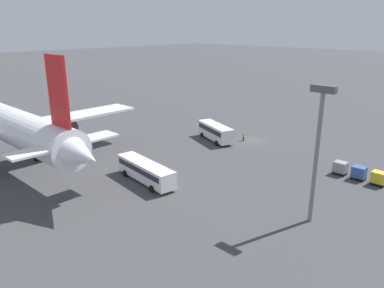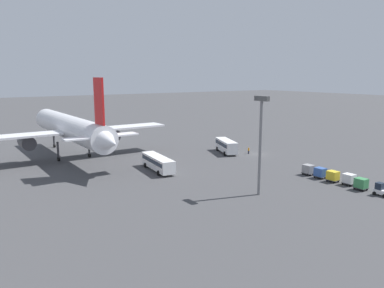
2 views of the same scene
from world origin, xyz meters
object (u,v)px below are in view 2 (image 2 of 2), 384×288
object	(u,v)px
cargo_cart_green	(361,183)
shuttle_bus_far	(158,162)
worker_person	(249,150)
cargo_cart_blue	(320,172)
airplane	(71,128)
shuttle_bus_near	(226,145)
cargo_cart_grey	(308,169)
baggage_tug	(381,190)
cargo_cart_white	(349,179)
cargo_cart_yellow	(333,176)

from	to	relation	value
cargo_cart_green	shuttle_bus_far	bearing A→B (deg)	35.84
worker_person	cargo_cart_blue	bearing A→B (deg)	170.63
airplane	shuttle_bus_near	size ratio (longest dim) A/B	5.20
shuttle_bus_near	cargo_cart_grey	bearing A→B (deg)	-159.95
cargo_cart_blue	cargo_cart_grey	distance (m)	2.90
shuttle_bus_far	worker_person	bearing A→B (deg)	-79.30
baggage_tug	cargo_cart_white	size ratio (longest dim) A/B	1.18
cargo_cart_blue	cargo_cart_green	bearing A→B (deg)	177.47
shuttle_bus_near	cargo_cart_blue	distance (m)	28.85
cargo_cart_white	cargo_cart_blue	bearing A→B (deg)	4.90
shuttle_bus_far	cargo_cart_green	bearing A→B (deg)	-137.75
airplane	baggage_tug	world-z (taller)	airplane
airplane	cargo_cart_yellow	size ratio (longest dim) A/B	26.18
baggage_tug	cargo_cart_yellow	size ratio (longest dim) A/B	1.18
cargo_cart_white	cargo_cart_yellow	xyz separation A→B (m)	(2.90, 0.62, 0.00)
cargo_cart_green	cargo_cart_grey	size ratio (longest dim) A/B	1.00
cargo_cart_yellow	cargo_cart_blue	bearing A→B (deg)	-2.50
shuttle_bus_far	cargo_cart_yellow	size ratio (longest dim) A/B	5.90
cargo_cart_yellow	cargo_cart_blue	world-z (taller)	same
baggage_tug	cargo_cart_yellow	distance (m)	9.37
cargo_cart_grey	baggage_tug	bearing A→B (deg)	178.25
shuttle_bus_far	cargo_cart_yellow	distance (m)	34.24
shuttle_bus_near	cargo_cart_white	distance (m)	34.65
cargo_cart_blue	cargo_cart_grey	bearing A→B (deg)	-1.62
airplane	cargo_cart_blue	distance (m)	56.55
cargo_cart_white	cargo_cart_blue	xyz separation A→B (m)	(5.80, 0.50, 0.00)
shuttle_bus_near	worker_person	world-z (taller)	shuttle_bus_near
baggage_tug	cargo_cart_green	distance (m)	3.57
cargo_cart_blue	cargo_cart_white	bearing A→B (deg)	-175.10
cargo_cart_green	cargo_cart_yellow	xyz separation A→B (m)	(5.80, -0.26, 0.00)
baggage_tug	cargo_cart_grey	xyz separation A→B (m)	(15.17, -0.46, 0.25)
cargo_cart_yellow	baggage_tug	bearing A→B (deg)	178.44
cargo_cart_blue	shuttle_bus_far	bearing A→B (deg)	45.50
airplane	cargo_cart_grey	bearing A→B (deg)	-141.33
shuttle_bus_near	cargo_cart_white	size ratio (longest dim) A/B	5.03
cargo_cart_yellow	airplane	bearing A→B (deg)	35.64
cargo_cart_blue	shuttle_bus_near	bearing A→B (deg)	-0.44
shuttle_bus_far	cargo_cart_blue	bearing A→B (deg)	-128.09
shuttle_bus_near	worker_person	size ratio (longest dim) A/B	5.96
airplane	cargo_cart_yellow	xyz separation A→B (m)	(-47.53, -34.08, -5.99)
cargo_cart_yellow	cargo_cart_grey	distance (m)	5.81
shuttle_bus_far	cargo_cart_white	distance (m)	36.85
worker_person	cargo_cart_white	xyz separation A→B (m)	(-30.42, 3.56, 0.32)
baggage_tug	cargo_cart_white	bearing A→B (deg)	-8.98
airplane	cargo_cart_blue	world-z (taller)	airplane
cargo_cart_grey	cargo_cart_white	bearing A→B (deg)	-177.27
cargo_cart_green	cargo_cart_white	size ratio (longest dim) A/B	1.00
baggage_tug	cargo_cart_white	distance (m)	6.53
cargo_cart_yellow	cargo_cart_grey	size ratio (longest dim) A/B	1.00
shuttle_bus_near	baggage_tug	xyz separation A→B (m)	(-41.10, 0.60, -1.02)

